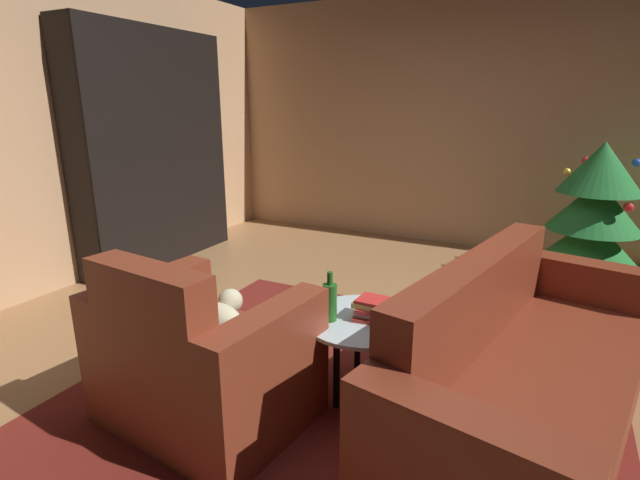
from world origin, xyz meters
name	(u,v)px	position (x,y,z in m)	size (l,w,h in m)	color
ground_plane	(371,352)	(0.00, 0.00, 0.00)	(6.77, 6.77, 0.00)	#956941
wall_back	(467,123)	(0.00, 2.82, 1.35)	(5.76, 0.06, 2.71)	tan
wall_left	(53,129)	(-2.85, 0.00, 1.35)	(0.06, 5.70, 2.71)	tan
area_rug	(344,391)	(0.02, -0.49, 0.00)	(2.83, 2.56, 0.01)	maroon
bookshelf_unit	(163,149)	(-2.61, 0.97, 1.12)	(0.34, 1.73, 2.24)	black
armchair_red	(201,362)	(-0.52, -1.01, 0.32)	(1.06, 0.87, 0.90)	maroon
couch_red	(523,377)	(0.92, -0.39, 0.29)	(1.20, 2.16, 0.84)	maroon
coffee_table	(363,327)	(0.12, -0.47, 0.42)	(0.65, 0.65, 0.47)	black
book_stack_on_table	(373,310)	(0.17, -0.46, 0.52)	(0.23, 0.18, 0.11)	#BB3A2F
bottle_on_table	(330,301)	(-0.03, -0.57, 0.57)	(0.08, 0.08, 0.27)	#205B1D
decorated_tree	(595,211)	(1.28, 2.11, 0.65)	(0.87, 0.87, 1.25)	brown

